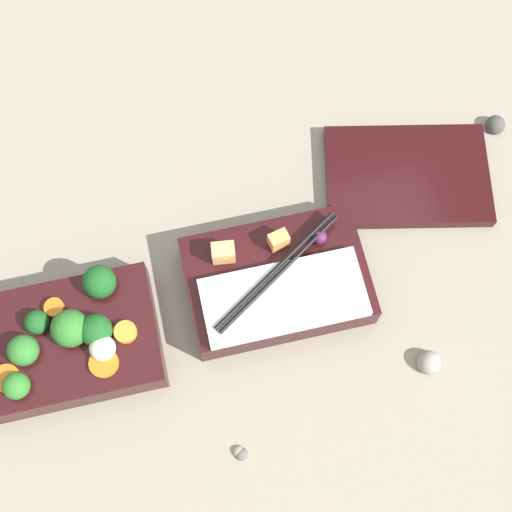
% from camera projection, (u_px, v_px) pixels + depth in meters
% --- Properties ---
extents(ground_plane, '(3.00, 3.00, 0.00)m').
position_uv_depth(ground_plane, '(185.00, 318.00, 0.87)').
color(ground_plane, gray).
extents(bento_tray_vegetable, '(0.21, 0.15, 0.08)m').
position_uv_depth(bento_tray_vegetable, '(67.00, 340.00, 0.83)').
color(bento_tray_vegetable, black).
rests_on(bento_tray_vegetable, ground_plane).
extents(bento_tray_rice, '(0.21, 0.14, 0.07)m').
position_uv_depth(bento_tray_rice, '(277.00, 282.00, 0.86)').
color(bento_tray_rice, black).
rests_on(bento_tray_rice, ground_plane).
extents(bento_lid, '(0.23, 0.18, 0.02)m').
position_uv_depth(bento_lid, '(407.00, 176.00, 0.93)').
color(bento_lid, black).
rests_on(bento_lid, ground_plane).
extents(pebble_0, '(0.03, 0.03, 0.03)m').
position_uv_depth(pebble_0, '(429.00, 362.00, 0.84)').
color(pebble_0, gray).
rests_on(pebble_0, ground_plane).
extents(pebble_1, '(0.02, 0.02, 0.02)m').
position_uv_depth(pebble_1, '(241.00, 454.00, 0.81)').
color(pebble_1, '#595651').
rests_on(pebble_1, ground_plane).
extents(pebble_2, '(0.01, 0.01, 0.01)m').
position_uv_depth(pebble_2, '(239.00, 451.00, 0.81)').
color(pebble_2, gray).
rests_on(pebble_2, ground_plane).
extents(pebble_3, '(0.03, 0.03, 0.03)m').
position_uv_depth(pebble_3, '(495.00, 125.00, 0.95)').
color(pebble_3, '#474442').
rests_on(pebble_3, ground_plane).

